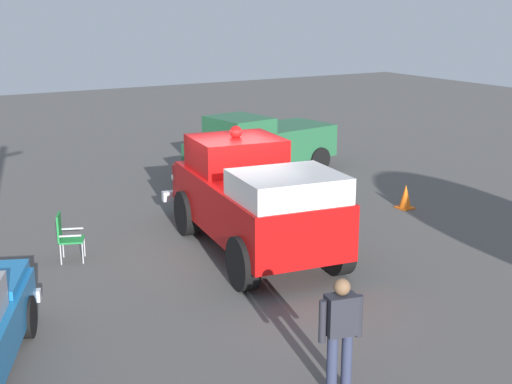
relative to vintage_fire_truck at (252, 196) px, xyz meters
The scene contains 6 objects.
ground_plane 1.28m from the vintage_fire_truck, 144.85° to the right, with size 60.00×60.00×0.00m, color #514F4C.
vintage_fire_truck is the anchor object (origin of this frame).
parked_pickup 6.97m from the vintage_fire_truck, 147.50° to the left, with size 2.60×5.02×1.90m.
lawn_chair_by_car 3.97m from the vintage_fire_truck, 109.87° to the right, with size 0.64×0.64×1.02m.
spectator_standing 5.93m from the vintage_fire_truck, 18.29° to the right, with size 0.34×0.65×1.68m.
traffic_cone 5.18m from the vintage_fire_truck, 97.93° to the left, with size 0.40×0.40×0.64m.
Camera 1 is at (12.82, -6.90, 5.19)m, focal length 48.79 mm.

